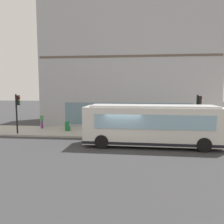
{
  "coord_description": "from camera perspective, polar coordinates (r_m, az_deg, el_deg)",
  "views": [
    {
      "loc": [
        -15.49,
        -0.79,
        4.25
      ],
      "look_at": [
        2.43,
        1.08,
        2.33
      ],
      "focal_mm": 34.74,
      "sensor_mm": 36.0,
      "label": 1
    }
  ],
  "objects": [
    {
      "name": "pedestrian_by_light_pole",
      "position": [
        20.42,
        26.55,
        -3.54
      ],
      "size": [
        0.32,
        0.32,
        1.6
      ],
      "color": "#99994C",
      "rests_on": "sidewalk_curb"
    },
    {
      "name": "traffic_light_down_block",
      "position": [
        21.62,
        -23.6,
        1.41
      ],
      "size": [
        0.32,
        0.49,
        3.63
      ],
      "color": "black",
      "rests_on": "sidewalk_curb"
    },
    {
      "name": "building_corner",
      "position": [
        27.73,
        4.4,
        11.59
      ],
      "size": [
        9.61,
        19.24,
        13.86
      ],
      "color": "#A8A8AD",
      "rests_on": "ground"
    },
    {
      "name": "pedestrian_walking_along_curb",
      "position": [
        23.75,
        -18.0,
        -2.0
      ],
      "size": [
        0.32,
        0.32,
        1.55
      ],
      "color": "#8C3F8C",
      "rests_on": "sidewalk_curb"
    },
    {
      "name": "sidewalk_curb",
      "position": [
        20.88,
        3.7,
        -5.46
      ],
      "size": [
        4.72,
        40.0,
        0.15
      ],
      "primitive_type": "cube",
      "color": "#B2ADA3",
      "rests_on": "ground"
    },
    {
      "name": "pedestrian_near_building_entrance",
      "position": [
        22.06,
        25.63,
        -2.86
      ],
      "size": [
        0.32,
        0.32,
        1.58
      ],
      "color": "#3F8C4C",
      "rests_on": "sidewalk_curb"
    },
    {
      "name": "traffic_light_near_corner",
      "position": [
        19.5,
        21.81,
        1.03
      ],
      "size": [
        0.32,
        0.49,
        3.63
      ],
      "color": "black",
      "rests_on": "sidewalk_curb"
    },
    {
      "name": "ground",
      "position": [
        16.08,
        2.98,
        -9.26
      ],
      "size": [
        120.0,
        120.0,
        0.0
      ],
      "primitive_type": "plane",
      "color": "#38383A"
    },
    {
      "name": "newspaper_vending_box",
      "position": [
        21.8,
        -11.59,
        -3.67
      ],
      "size": [
        0.44,
        0.42,
        0.9
      ],
      "color": "#197233",
      "rests_on": "sidewalk_curb"
    },
    {
      "name": "city_bus_nearside",
      "position": [
        16.37,
        10.45,
        -3.5
      ],
      "size": [
        2.77,
        10.09,
        3.07
      ],
      "color": "silver",
      "rests_on": "ground"
    },
    {
      "name": "fire_hydrant",
      "position": [
        21.2,
        16.31,
        -4.32
      ],
      "size": [
        0.35,
        0.35,
        0.74
      ],
      "color": "gold",
      "rests_on": "sidewalk_curb"
    }
  ]
}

